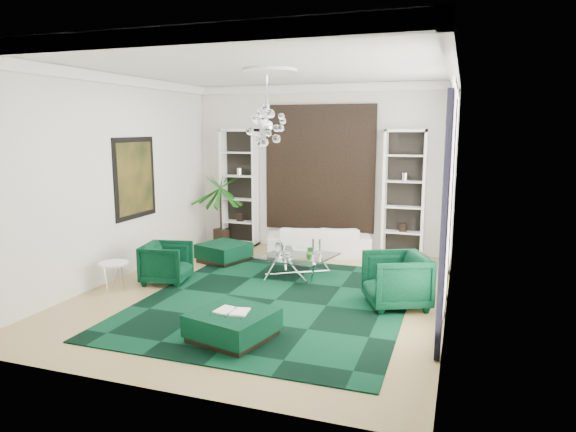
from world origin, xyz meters
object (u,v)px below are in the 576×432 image
at_px(sofa, 319,241).
at_px(ottoman_side, 224,253).
at_px(armchair_left, 167,263).
at_px(side_table, 114,277).
at_px(coffee_table, 298,266).
at_px(palm, 221,199).
at_px(ottoman_front, 233,325).
at_px(armchair_right, 396,280).

height_order(sofa, ottoman_side, sofa).
distance_m(sofa, armchair_left, 3.58).
height_order(sofa, side_table, sofa).
bearing_deg(coffee_table, palm, 142.27).
bearing_deg(side_table, palm, 87.50).
height_order(armchair_left, ottoman_front, armchair_left).
bearing_deg(ottoman_front, sofa, 91.58).
relative_size(armchair_right, palm, 0.42).
distance_m(ottoman_front, side_table, 3.10).
bearing_deg(armchair_left, sofa, -47.35).
bearing_deg(armchair_left, armchair_right, -100.17).
distance_m(sofa, armchair_right, 3.49).
bearing_deg(ottoman_side, side_table, -111.31).
distance_m(sofa, coffee_table, 1.76).
relative_size(sofa, ottoman_front, 2.30).
xyz_separation_m(ottoman_side, ottoman_front, (1.90, -3.65, -0.00)).
bearing_deg(side_table, armchair_right, 9.60).
bearing_deg(palm, armchair_left, -82.36).
bearing_deg(armchair_left, ottoman_side, -22.86).
relative_size(armchair_left, side_table, 1.57).
bearing_deg(palm, coffee_table, -37.73).
xyz_separation_m(sofa, ottoman_front, (0.13, -4.86, -0.13)).
height_order(coffee_table, side_table, side_table).
bearing_deg(ottoman_front, coffee_table, 91.27).
relative_size(coffee_table, side_table, 2.36).
relative_size(ottoman_front, side_table, 1.89).
xyz_separation_m(coffee_table, ottoman_front, (0.07, -3.10, -0.01)).
height_order(ottoman_side, ottoman_front, ottoman_side).
bearing_deg(ottoman_side, coffee_table, -16.59).
bearing_deg(armchair_right, side_table, -105.03).
relative_size(ottoman_side, palm, 0.39).
height_order(armchair_right, side_table, armchair_right).
height_order(sofa, armchair_left, armchair_left).
height_order(ottoman_side, palm, palm).
distance_m(coffee_table, side_table, 3.35).
bearing_deg(armchair_right, coffee_table, -142.82).
xyz_separation_m(armchair_right, side_table, (-4.77, -0.81, -0.18)).
height_order(armchair_right, palm, palm).
height_order(sofa, coffee_table, sofa).
bearing_deg(palm, ottoman_front, -62.39).
height_order(armchair_right, ottoman_front, armchair_right).
height_order(coffee_table, ottoman_side, coffee_table).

